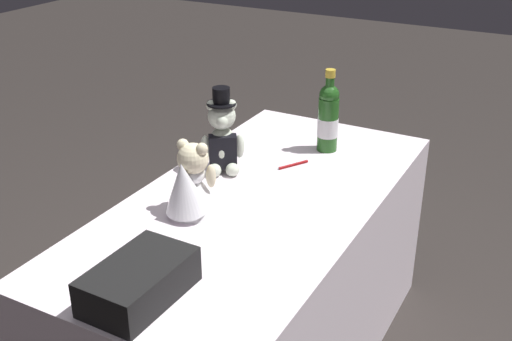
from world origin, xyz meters
name	(u,v)px	position (x,y,z in m)	size (l,w,h in m)	color
reception_table	(256,287)	(0.00, 0.00, 0.35)	(1.54, 0.74, 0.71)	white
teddy_bear_groom	(222,138)	(0.13, 0.21, 0.83)	(0.15, 0.14, 0.31)	silver
teddy_bear_bride	(191,185)	(-0.18, 0.13, 0.80)	(0.22, 0.18, 0.24)	white
champagne_bottle	(328,117)	(0.48, -0.05, 0.84)	(0.08, 0.08, 0.32)	#21541C
signing_pen	(292,165)	(0.28, 0.00, 0.71)	(0.12, 0.07, 0.01)	maroon
gift_case_black	(138,281)	(-0.61, 0.00, 0.75)	(0.29, 0.18, 0.10)	black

